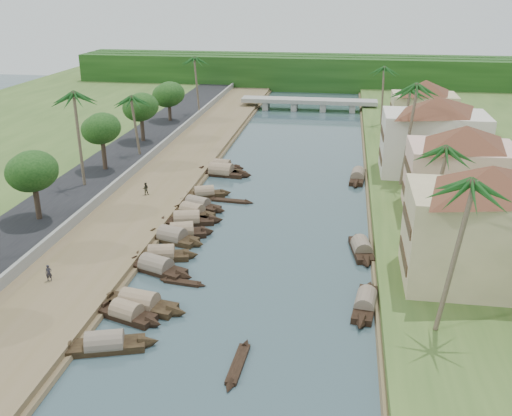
# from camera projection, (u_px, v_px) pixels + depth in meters

# --- Properties ---
(ground) EXTENTS (220.00, 220.00, 0.00)m
(ground) POSITION_uv_depth(u_px,v_px,m) (256.00, 267.00, 53.01)
(ground) COLOR #33484D
(ground) RESTS_ON ground
(left_bank) EXTENTS (10.00, 180.00, 0.80)m
(left_bank) POSITION_uv_depth(u_px,v_px,m) (157.00, 185.00, 73.55)
(left_bank) COLOR brown
(left_bank) RESTS_ON ground
(right_bank) EXTENTS (16.00, 180.00, 1.20)m
(right_bank) POSITION_uv_depth(u_px,v_px,m) (437.00, 198.00, 68.48)
(right_bank) COLOR #385522
(right_bank) RESTS_ON ground
(road) EXTENTS (8.00, 180.00, 1.40)m
(road) POSITION_uv_depth(u_px,v_px,m) (95.00, 180.00, 74.65)
(road) COLOR black
(road) RESTS_ON ground
(retaining_wall) EXTENTS (0.40, 180.00, 1.10)m
(retaining_wall) POSITION_uv_depth(u_px,v_px,m) (126.00, 176.00, 73.80)
(retaining_wall) COLOR slate
(retaining_wall) RESTS_ON left_bank
(treeline) EXTENTS (120.00, 14.00, 8.00)m
(treeline) POSITION_uv_depth(u_px,v_px,m) (317.00, 72.00, 143.54)
(treeline) COLOR #11330D
(treeline) RESTS_ON ground
(bridge) EXTENTS (28.00, 4.00, 2.40)m
(bridge) POSITION_uv_depth(u_px,v_px,m) (309.00, 102.00, 118.62)
(bridge) COLOR gray
(bridge) RESTS_ON ground
(building_near) EXTENTS (14.85, 14.85, 10.20)m
(building_near) POSITION_uv_depth(u_px,v_px,m) (483.00, 225.00, 46.13)
(building_near) COLOR #D1BB8C
(building_near) RESTS_ON right_bank
(building_mid) EXTENTS (14.11, 14.11, 9.70)m
(building_mid) POSITION_uv_depth(u_px,v_px,m) (461.00, 169.00, 60.80)
(building_mid) COLOR beige
(building_mid) RESTS_ON right_bank
(building_far) EXTENTS (15.59, 15.59, 10.20)m
(building_far) POSITION_uv_depth(u_px,v_px,m) (434.00, 135.00, 73.73)
(building_far) COLOR beige
(building_far) RESTS_ON right_bank
(building_distant) EXTENTS (12.62, 12.62, 9.20)m
(building_distant) POSITION_uv_depth(u_px,v_px,m) (423.00, 108.00, 92.17)
(building_distant) COLOR #D1BB8C
(building_distant) RESTS_ON right_bank
(sampan_0) EXTENTS (8.02, 3.86, 2.10)m
(sampan_0) POSITION_uv_depth(u_px,v_px,m) (105.00, 345.00, 40.91)
(sampan_0) COLOR black
(sampan_0) RESTS_ON ground
(sampan_1) EXTENTS (6.92, 3.60, 2.05)m
(sampan_1) POSITION_uv_depth(u_px,v_px,m) (127.00, 313.00, 44.78)
(sampan_1) COLOR black
(sampan_1) RESTS_ON ground
(sampan_2) EXTENTS (8.87, 3.29, 2.28)m
(sampan_2) POSITION_uv_depth(u_px,v_px,m) (139.00, 303.00, 46.18)
(sampan_2) COLOR black
(sampan_2) RESTS_ON ground
(sampan_3) EXTENTS (8.31, 4.46, 2.22)m
(sampan_3) POSITION_uv_depth(u_px,v_px,m) (156.00, 267.00, 52.13)
(sampan_3) COLOR black
(sampan_3) RESTS_ON ground
(sampan_4) EXTENTS (7.44, 3.23, 2.09)m
(sampan_4) POSITION_uv_depth(u_px,v_px,m) (162.00, 255.00, 54.44)
(sampan_4) COLOR black
(sampan_4) RESTS_ON ground
(sampan_5) EXTENTS (7.18, 3.87, 2.24)m
(sampan_5) POSITION_uv_depth(u_px,v_px,m) (182.00, 233.00, 59.38)
(sampan_5) COLOR black
(sampan_5) RESTS_ON ground
(sampan_6) EXTENTS (7.86, 3.93, 2.29)m
(sampan_6) POSITION_uv_depth(u_px,v_px,m) (172.00, 237.00, 58.26)
(sampan_6) COLOR black
(sampan_6) RESTS_ON ground
(sampan_7) EXTENTS (8.42, 3.56, 2.20)m
(sampan_7) POSITION_uv_depth(u_px,v_px,m) (187.00, 220.00, 62.51)
(sampan_7) COLOR black
(sampan_7) RESTS_ON ground
(sampan_8) EXTENTS (7.33, 4.12, 2.23)m
(sampan_8) POSITION_uv_depth(u_px,v_px,m) (192.00, 213.00, 64.62)
(sampan_8) COLOR black
(sampan_8) RESTS_ON ground
(sampan_9) EXTENTS (7.84, 4.17, 2.01)m
(sampan_9) POSITION_uv_depth(u_px,v_px,m) (198.00, 205.00, 66.91)
(sampan_9) COLOR black
(sampan_9) RESTS_ON ground
(sampan_10) EXTENTS (7.08, 3.85, 1.97)m
(sampan_10) POSITION_uv_depth(u_px,v_px,m) (204.00, 194.00, 70.49)
(sampan_10) COLOR black
(sampan_10) RESTS_ON ground
(sampan_11) EXTENTS (9.29, 3.22, 2.56)m
(sampan_11) POSITION_uv_depth(u_px,v_px,m) (221.00, 172.00, 78.58)
(sampan_11) COLOR black
(sampan_11) RESTS_ON ground
(sampan_12) EXTENTS (8.38, 1.81, 2.01)m
(sampan_12) POSITION_uv_depth(u_px,v_px,m) (219.00, 171.00, 79.02)
(sampan_12) COLOR black
(sampan_12) RESTS_ON ground
(sampan_13) EXTENTS (7.04, 2.39, 1.93)m
(sampan_13) POSITION_uv_depth(u_px,v_px,m) (222.00, 166.00, 81.26)
(sampan_13) COLOR black
(sampan_13) RESTS_ON ground
(sampan_14) EXTENTS (2.54, 8.05, 1.96)m
(sampan_14) POSITION_uv_depth(u_px,v_px,m) (365.00, 303.00, 46.26)
(sampan_14) COLOR black
(sampan_14) RESTS_ON ground
(sampan_15) EXTENTS (2.73, 7.74, 2.06)m
(sampan_15) POSITION_uv_depth(u_px,v_px,m) (361.00, 249.00, 55.76)
(sampan_15) COLOR black
(sampan_15) RESTS_ON ground
(sampan_16) EXTENTS (2.41, 8.84, 2.14)m
(sampan_16) POSITION_uv_depth(u_px,v_px,m) (358.00, 177.00, 76.76)
(sampan_16) COLOR black
(sampan_16) RESTS_ON ground
(canoe_0) EXTENTS (1.10, 6.13, 0.81)m
(canoe_0) POSITION_uv_depth(u_px,v_px,m) (238.00, 364.00, 39.29)
(canoe_0) COLOR black
(canoe_0) RESTS_ON ground
(canoe_1) EXTENTS (4.57, 1.28, 0.73)m
(canoe_1) POSITION_uv_depth(u_px,v_px,m) (182.00, 283.00, 50.06)
(canoe_1) COLOR black
(canoe_1) RESTS_ON ground
(canoe_2) EXTENTS (6.09, 1.39, 0.88)m
(canoe_2) POSITION_uv_depth(u_px,v_px,m) (230.00, 201.00, 68.96)
(canoe_2) COLOR black
(canoe_2) RESTS_ON ground
(palm_0) EXTENTS (3.20, 3.20, 12.89)m
(palm_0) POSITION_uv_depth(u_px,v_px,m) (459.00, 186.00, 37.22)
(palm_0) COLOR #75614E
(palm_0) RESTS_ON ground
(palm_1) EXTENTS (3.20, 3.20, 10.98)m
(palm_1) POSITION_uv_depth(u_px,v_px,m) (438.00, 150.00, 51.96)
(palm_1) COLOR #75614E
(palm_1) RESTS_ON ground
(palm_2) EXTENTS (3.20, 3.20, 13.89)m
(palm_2) POSITION_uv_depth(u_px,v_px,m) (411.00, 88.00, 67.01)
(palm_2) COLOR #75614E
(palm_2) RESTS_ON ground
(palm_3) EXTENTS (3.20, 3.20, 11.08)m
(palm_3) POSITION_uv_depth(u_px,v_px,m) (407.00, 91.00, 80.47)
(palm_3) COLOR #75614E
(palm_3) RESTS_ON ground
(palm_5) EXTENTS (3.20, 3.20, 12.84)m
(palm_5) POSITION_uv_depth(u_px,v_px,m) (74.00, 96.00, 66.61)
(palm_5) COLOR #75614E
(palm_5) RESTS_ON ground
(palm_6) EXTENTS (3.20, 3.20, 9.86)m
(palm_6) POSITION_uv_depth(u_px,v_px,m) (135.00, 99.00, 80.37)
(palm_6) COLOR #75614E
(palm_6) RESTS_ON ground
(palm_7) EXTENTS (3.20, 3.20, 11.50)m
(palm_7) POSITION_uv_depth(u_px,v_px,m) (385.00, 69.00, 98.66)
(palm_7) COLOR #75614E
(palm_7) RESTS_ON ground
(palm_8) EXTENTS (3.20, 3.20, 11.90)m
(palm_8) POSITION_uv_depth(u_px,v_px,m) (197.00, 59.00, 106.74)
(palm_8) COLOR #75614E
(palm_8) RESTS_ON ground
(tree_2) EXTENTS (4.96, 4.96, 7.29)m
(tree_2) POSITION_uv_depth(u_px,v_px,m) (33.00, 172.00, 58.54)
(tree_2) COLOR #413225
(tree_2) RESTS_ON ground
(tree_3) EXTENTS (4.70, 4.70, 7.47)m
(tree_3) POSITION_uv_depth(u_px,v_px,m) (101.00, 129.00, 74.68)
(tree_3) COLOR #413225
(tree_3) RESTS_ON ground
(tree_4) EXTENTS (5.02, 5.02, 7.40)m
(tree_4) POSITION_uv_depth(u_px,v_px,m) (141.00, 108.00, 88.72)
(tree_4) COLOR #413225
(tree_4) RESTS_ON ground
(tree_5) EXTENTS (5.19, 5.19, 6.84)m
(tree_5) POSITION_uv_depth(u_px,v_px,m) (169.00, 95.00, 102.47)
(tree_5) COLOR #413225
(tree_5) RESTS_ON ground
(tree_6) EXTENTS (4.95, 4.95, 7.50)m
(tree_6) POSITION_uv_depth(u_px,v_px,m) (471.00, 131.00, 74.88)
(tree_6) COLOR #413225
(tree_6) RESTS_ON ground
(person_near) EXTENTS (0.64, 0.53, 1.49)m
(person_near) POSITION_uv_depth(u_px,v_px,m) (49.00, 273.00, 48.66)
(person_near) COLOR #232229
(person_near) RESTS_ON left_bank
(person_far) EXTENTS (0.87, 0.76, 1.53)m
(person_far) POSITION_uv_depth(u_px,v_px,m) (146.00, 189.00, 68.76)
(person_far) COLOR #303022
(person_far) RESTS_ON left_bank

